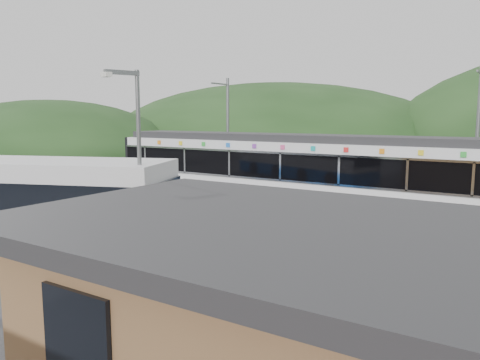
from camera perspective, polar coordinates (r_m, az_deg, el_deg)
The scene contains 9 objects.
ground at distance 18.89m, azimuth 1.48°, elevation -6.54°, with size 120.00×120.00×0.00m, color #4C4C4F.
hills at distance 21.72m, azimuth 23.29°, elevation -5.29°, with size 146.00×149.00×26.00m.
platform at distance 21.67m, azimuth 6.02°, elevation -4.30°, with size 26.00×3.20×0.30m, color #9E9E99.
yellow_line at distance 20.51m, azimuth 4.39°, elevation -4.53°, with size 26.00×0.10×0.01m, color yellow.
train at distance 24.47m, azimuth 5.57°, elevation 1.63°, with size 20.44×3.01×3.74m.
catenary_mast_west at distance 29.31m, azimuth -1.54°, elevation 5.79°, with size 0.18×1.80×7.00m.
catenary_mast_east at distance 24.37m, azimuth 26.92°, elevation 4.54°, with size 0.18×1.80×7.00m.
station_shelter at distance 8.13m, azimuth 4.89°, elevation -14.82°, with size 9.20×6.20×3.00m.
lamp_post at distance 13.44m, azimuth -12.53°, elevation 2.80°, with size 0.42×1.09×5.95m.
Camera 1 is at (9.47, -15.66, 4.68)m, focal length 35.00 mm.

